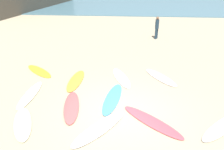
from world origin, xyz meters
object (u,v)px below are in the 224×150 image
(surfboard_0, at_px, (152,121))
(beachgoer_near, at_px, (157,27))
(surfboard_4, at_px, (23,123))
(surfboard_10, at_px, (161,77))
(surfboard_3, at_px, (39,71))
(surfboard_1, at_px, (121,78))
(surfboard_8, at_px, (72,106))
(surfboard_6, at_px, (223,126))
(surfboard_5, at_px, (113,98))
(surfboard_7, at_px, (76,80))
(surfboard_2, at_px, (30,94))
(surfboard_9, at_px, (100,128))

(surfboard_0, height_order, beachgoer_near, beachgoer_near)
(surfboard_4, xyz_separation_m, surfboard_10, (5.10, 4.07, -0.00))
(surfboard_3, xyz_separation_m, surfboard_4, (1.08, -4.32, 0.01))
(surfboard_1, height_order, surfboard_8, surfboard_8)
(surfboard_6, xyz_separation_m, beachgoer_near, (-1.21, 10.69, 0.89))
(beachgoer_near, bearing_deg, surfboard_10, 30.00)
(surfboard_5, distance_m, surfboard_6, 4.12)
(beachgoer_near, bearing_deg, surfboard_0, 27.42)
(surfboard_5, distance_m, surfboard_7, 2.40)
(surfboard_0, distance_m, beachgoer_near, 10.71)
(surfboard_2, relative_size, surfboard_8, 1.05)
(surfboard_9, bearing_deg, surfboard_10, 94.78)
(surfboard_10, bearing_deg, surfboard_2, 168.68)
(surfboard_1, distance_m, surfboard_9, 3.97)
(surfboard_7, relative_size, beachgoer_near, 1.38)
(surfboard_0, distance_m, surfboard_10, 3.67)
(surfboard_7, bearing_deg, surfboard_1, -165.83)
(surfboard_3, relative_size, surfboard_8, 0.95)
(surfboard_5, bearing_deg, surfboard_7, -30.76)
(surfboard_8, distance_m, surfboard_10, 4.71)
(beachgoer_near, bearing_deg, surfboard_7, 3.33)
(surfboard_5, height_order, surfboard_10, surfboard_5)
(surfboard_1, xyz_separation_m, surfboard_9, (-0.55, -3.93, 0.01))
(surfboard_0, height_order, surfboard_5, surfboard_5)
(surfboard_1, relative_size, surfboard_9, 0.95)
(surfboard_2, relative_size, surfboard_5, 0.94)
(surfboard_0, height_order, surfboard_8, surfboard_8)
(surfboard_1, bearing_deg, surfboard_10, -13.11)
(surfboard_6, distance_m, surfboard_7, 6.44)
(surfboard_3, bearing_deg, surfboard_10, -50.62)
(surfboard_7, distance_m, surfboard_10, 4.09)
(surfboard_0, xyz_separation_m, surfboard_3, (-5.48, 3.86, -0.00))
(surfboard_7, bearing_deg, surfboard_5, 142.73)
(surfboard_4, xyz_separation_m, beachgoer_near, (5.55, 11.07, 0.89))
(surfboard_5, bearing_deg, surfboard_9, 90.03)
(surfboard_10, bearing_deg, surfboard_7, 157.22)
(surfboard_9, bearing_deg, surfboard_2, -176.13)
(surfboard_6, distance_m, surfboard_9, 4.13)
(surfboard_4, relative_size, surfboard_7, 0.87)
(surfboard_2, bearing_deg, surfboard_0, 163.26)
(surfboard_7, xyz_separation_m, surfboard_9, (1.59, -3.45, 0.01))
(beachgoer_near, bearing_deg, surfboard_4, 7.02)
(surfboard_3, xyz_separation_m, surfboard_7, (2.15, -0.93, 0.00))
(surfboard_1, height_order, surfboard_10, surfboard_10)
(surfboard_7, bearing_deg, beachgoer_near, -118.65)
(surfboard_2, bearing_deg, surfboard_7, -137.68)
(surfboard_2, height_order, surfboard_10, surfboard_2)
(surfboard_0, bearing_deg, surfboard_7, 91.65)
(surfboard_4, distance_m, surfboard_6, 6.77)
(surfboard_9, height_order, surfboard_10, surfboard_9)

